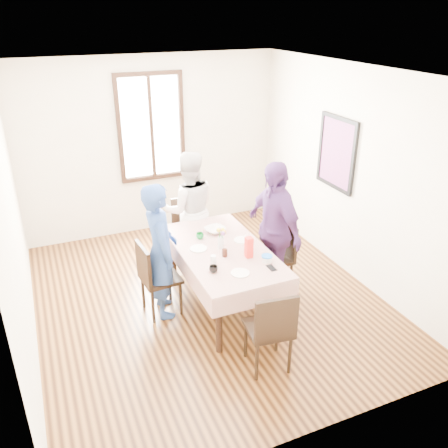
{
  "coord_description": "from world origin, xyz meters",
  "views": [
    {
      "loc": [
        -1.71,
        -4.56,
        3.29
      ],
      "look_at": [
        0.13,
        -0.26,
        1.1
      ],
      "focal_mm": 37.25,
      "sensor_mm": 36.0,
      "label": 1
    }
  ],
  "objects_px": {
    "chair_far": "(190,232)",
    "chair_left": "(161,278)",
    "dining_table": "(222,278)",
    "chair_near": "(268,328)",
    "person_left": "(160,251)",
    "person_far": "(190,210)",
    "person_right": "(273,229)",
    "chair_right": "(273,258)"
  },
  "relations": [
    {
      "from": "dining_table",
      "to": "chair_left",
      "type": "xyz_separation_m",
      "value": [
        -0.71,
        0.16,
        0.08
      ]
    },
    {
      "from": "chair_far",
      "to": "dining_table",
      "type": "bearing_deg",
      "value": 94.59
    },
    {
      "from": "dining_table",
      "to": "person_left",
      "type": "bearing_deg",
      "value": 167.22
    },
    {
      "from": "chair_near",
      "to": "person_left",
      "type": "distance_m",
      "value": 1.52
    },
    {
      "from": "person_far",
      "to": "chair_left",
      "type": "bearing_deg",
      "value": 63.34
    },
    {
      "from": "chair_right",
      "to": "person_left",
      "type": "bearing_deg",
      "value": 86.35
    },
    {
      "from": "chair_far",
      "to": "chair_near",
      "type": "xyz_separation_m",
      "value": [
        0.0,
        -2.3,
        0.0
      ]
    },
    {
      "from": "person_left",
      "to": "person_right",
      "type": "xyz_separation_m",
      "value": [
        1.38,
        -0.1,
        0.05
      ]
    },
    {
      "from": "chair_far",
      "to": "person_right",
      "type": "height_order",
      "value": "person_right"
    },
    {
      "from": "chair_right",
      "to": "chair_far",
      "type": "relative_size",
      "value": 1.0
    },
    {
      "from": "chair_left",
      "to": "chair_near",
      "type": "relative_size",
      "value": 1.0
    },
    {
      "from": "chair_near",
      "to": "chair_right",
      "type": "bearing_deg",
      "value": 66.91
    },
    {
      "from": "dining_table",
      "to": "person_left",
      "type": "distance_m",
      "value": 0.83
    },
    {
      "from": "chair_near",
      "to": "person_left",
      "type": "relative_size",
      "value": 0.57
    },
    {
      "from": "chair_right",
      "to": "person_right",
      "type": "xyz_separation_m",
      "value": [
        -0.02,
        0.0,
        0.4
      ]
    },
    {
      "from": "chair_left",
      "to": "person_left",
      "type": "bearing_deg",
      "value": 85.14
    },
    {
      "from": "chair_near",
      "to": "person_right",
      "type": "xyz_separation_m",
      "value": [
        0.69,
        1.2,
        0.4
      ]
    },
    {
      "from": "chair_near",
      "to": "person_right",
      "type": "distance_m",
      "value": 1.44
    },
    {
      "from": "chair_left",
      "to": "chair_far",
      "type": "distance_m",
      "value": 1.22
    },
    {
      "from": "person_far",
      "to": "dining_table",
      "type": "bearing_deg",
      "value": 99.49
    },
    {
      "from": "person_left",
      "to": "chair_near",
      "type": "bearing_deg",
      "value": -147.4
    },
    {
      "from": "dining_table",
      "to": "person_right",
      "type": "distance_m",
      "value": 0.84
    },
    {
      "from": "chair_near",
      "to": "person_left",
      "type": "bearing_deg",
      "value": 125.35
    },
    {
      "from": "chair_left",
      "to": "person_right",
      "type": "bearing_deg",
      "value": 80.87
    },
    {
      "from": "dining_table",
      "to": "chair_left",
      "type": "relative_size",
      "value": 1.84
    },
    {
      "from": "chair_left",
      "to": "chair_right",
      "type": "bearing_deg",
      "value": 80.93
    },
    {
      "from": "person_left",
      "to": "person_right",
      "type": "height_order",
      "value": "person_right"
    },
    {
      "from": "chair_far",
      "to": "chair_left",
      "type": "bearing_deg",
      "value": 59.03
    },
    {
      "from": "chair_near",
      "to": "person_far",
      "type": "xyz_separation_m",
      "value": [
        0.0,
        2.28,
        0.35
      ]
    },
    {
      "from": "chair_near",
      "to": "person_far",
      "type": "distance_m",
      "value": 2.3
    },
    {
      "from": "chair_far",
      "to": "chair_near",
      "type": "height_order",
      "value": "same"
    },
    {
      "from": "dining_table",
      "to": "chair_right",
      "type": "relative_size",
      "value": 1.84
    },
    {
      "from": "chair_near",
      "to": "person_far",
      "type": "bearing_deg",
      "value": 97.48
    },
    {
      "from": "chair_left",
      "to": "chair_right",
      "type": "xyz_separation_m",
      "value": [
        1.42,
        -0.1,
        0.0
      ]
    },
    {
      "from": "dining_table",
      "to": "chair_near",
      "type": "distance_m",
      "value": 1.15
    },
    {
      "from": "chair_near",
      "to": "dining_table",
      "type": "bearing_deg",
      "value": 97.48
    },
    {
      "from": "chair_far",
      "to": "person_left",
      "type": "bearing_deg",
      "value": 59.76
    },
    {
      "from": "dining_table",
      "to": "person_right",
      "type": "relative_size",
      "value": 0.98
    },
    {
      "from": "chair_far",
      "to": "person_right",
      "type": "bearing_deg",
      "value": 126.79
    },
    {
      "from": "dining_table",
      "to": "person_far",
      "type": "height_order",
      "value": "person_far"
    },
    {
      "from": "dining_table",
      "to": "chair_left",
      "type": "bearing_deg",
      "value": 167.55
    },
    {
      "from": "dining_table",
      "to": "chair_near",
      "type": "relative_size",
      "value": 1.84
    }
  ]
}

